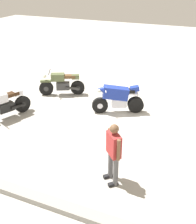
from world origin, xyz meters
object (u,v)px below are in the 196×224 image
motorcycle_olive_vintage (62,84)px  motorcycle_silver_cruiser (4,105)px  person_in_red_shirt (114,150)px  motorcycle_blue_sportbike (118,98)px

motorcycle_olive_vintage → motorcycle_silver_cruiser: bearing=46.5°
motorcycle_silver_cruiser → person_in_red_shirt: 5.09m
motorcycle_olive_vintage → motorcycle_blue_sportbike: (-2.76, 0.66, 0.11)m
person_in_red_shirt → motorcycle_blue_sportbike: bearing=-115.8°
motorcycle_blue_sportbike → motorcycle_silver_cruiser: 4.13m
motorcycle_blue_sportbike → motorcycle_olive_vintage: bearing=-38.9°
motorcycle_silver_cruiser → person_in_red_shirt: size_ratio=1.19×
motorcycle_silver_cruiser → person_in_red_shirt: bearing=93.0°
motorcycle_olive_vintage → motorcycle_silver_cruiser: motorcycle_silver_cruiser is taller
motorcycle_olive_vintage → motorcycle_blue_sportbike: motorcycle_blue_sportbike is taller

